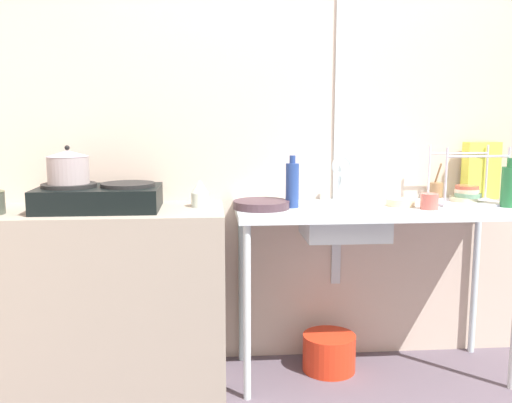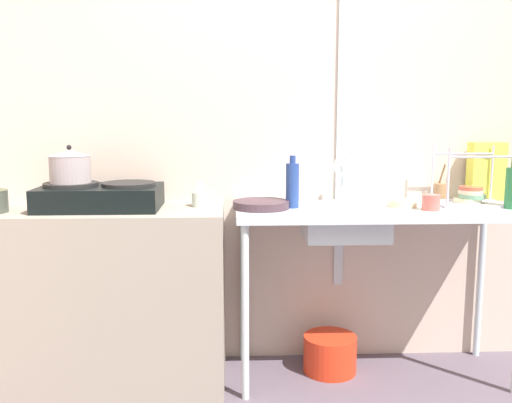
% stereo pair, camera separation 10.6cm
% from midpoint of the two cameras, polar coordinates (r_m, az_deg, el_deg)
% --- Properties ---
extents(wall_back, '(4.45, 0.10, 2.80)m').
position_cam_midpoint_polar(wall_back, '(3.14, 5.15, 9.41)').
color(wall_back, beige).
rests_on(wall_back, ground).
extents(wall_metal_strip, '(0.05, 0.01, 2.24)m').
position_cam_midpoint_polar(wall_metal_strip, '(3.11, 7.46, 11.96)').
color(wall_metal_strip, silver).
extents(counter_concrete, '(1.24, 0.53, 0.90)m').
position_cam_midpoint_polar(counter_concrete, '(2.99, -16.42, -9.34)').
color(counter_concrete, gray).
rests_on(counter_concrete, ground).
extents(counter_sink, '(1.41, 0.53, 0.90)m').
position_cam_midpoint_polar(counter_sink, '(2.94, 10.77, -1.97)').
color(counter_sink, silver).
rests_on(counter_sink, ground).
extents(stove, '(0.59, 0.37, 0.13)m').
position_cam_midpoint_polar(stove, '(2.88, -16.54, 0.43)').
color(stove, black).
rests_on(stove, counter_concrete).
extents(pot_on_left_burner, '(0.20, 0.20, 0.18)m').
position_cam_midpoint_polar(pot_on_left_burner, '(2.89, -19.39, 3.31)').
color(pot_on_left_burner, gray).
rests_on(pot_on_left_burner, stove).
extents(percolator, '(0.09, 0.09, 0.14)m').
position_cam_midpoint_polar(percolator, '(2.86, -6.71, 0.78)').
color(percolator, beige).
rests_on(percolator, counter_concrete).
extents(sink_basin, '(0.41, 0.33, 0.15)m').
position_cam_midpoint_polar(sink_basin, '(2.87, 7.79, -2.10)').
color(sink_basin, silver).
rests_on(sink_basin, counter_sink).
extents(faucet, '(0.11, 0.07, 0.25)m').
position_cam_midpoint_polar(faucet, '(3.00, 7.59, 3.10)').
color(faucet, silver).
rests_on(faucet, counter_sink).
extents(frying_pan, '(0.28, 0.28, 0.04)m').
position_cam_midpoint_polar(frying_pan, '(2.80, -0.55, -0.31)').
color(frying_pan, '#3F2C34').
rests_on(frying_pan, counter_sink).
extents(dish_rack, '(0.34, 0.24, 0.30)m').
position_cam_midpoint_polar(dish_rack, '(3.13, 19.49, 0.68)').
color(dish_rack, '#BAB6C3').
rests_on(dish_rack, counter_sink).
extents(cup_by_rack, '(0.09, 0.09, 0.08)m').
position_cam_midpoint_polar(cup_by_rack, '(2.89, 16.05, 0.01)').
color(cup_by_rack, '#BE5C52').
rests_on(cup_by_rack, counter_sink).
extents(small_bowl_on_drainboard, '(0.15, 0.15, 0.04)m').
position_cam_midpoint_polar(small_bowl_on_drainboard, '(2.96, 13.34, -0.08)').
color(small_bowl_on_drainboard, beige).
rests_on(small_bowl_on_drainboard, counter_sink).
extents(bottle_by_sink, '(0.07, 0.07, 0.26)m').
position_cam_midpoint_polar(bottle_by_sink, '(2.82, 2.59, 1.71)').
color(bottle_by_sink, navy).
rests_on(bottle_by_sink, counter_sink).
extents(bottle_by_rack, '(0.08, 0.08, 0.25)m').
position_cam_midpoint_polar(bottle_by_rack, '(3.09, 23.23, 1.45)').
color(bottle_by_rack, '#246A39').
rests_on(bottle_by_rack, counter_sink).
extents(cereal_box, '(0.21, 0.10, 0.31)m').
position_cam_midpoint_polar(cereal_box, '(3.33, 20.85, 2.93)').
color(cereal_box, '#DADC46').
rests_on(cereal_box, counter_sink).
extents(utensil_jar, '(0.07, 0.08, 0.20)m').
position_cam_midpoint_polar(utensil_jar, '(3.24, 16.77, 1.07)').
color(utensil_jar, '#986F47').
rests_on(utensil_jar, counter_sink).
extents(bucket_on_floor, '(0.28, 0.28, 0.20)m').
position_cam_midpoint_polar(bucket_on_floor, '(3.16, 6.37, -14.87)').
color(bucket_on_floor, red).
rests_on(bucket_on_floor, ground).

